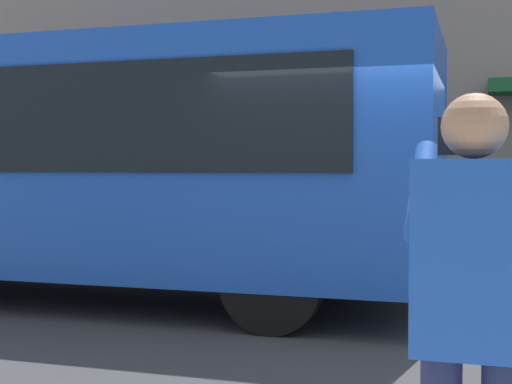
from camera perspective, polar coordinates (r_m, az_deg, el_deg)
The scene contains 3 objects.
ground_plane at distance 7.56m, azimuth 7.82°, elevation -10.28°, with size 60.00×60.00×0.00m, color #38383A.
red_bus at distance 9.16m, azimuth -15.22°, elevation 2.41°, with size 9.05×2.54×3.08m.
pedestrian_photographer at distance 2.57m, azimuth 16.80°, elevation -8.48°, with size 0.53×0.52×1.70m.
Camera 1 is at (-1.23, 7.29, 1.60)m, focal length 50.73 mm.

